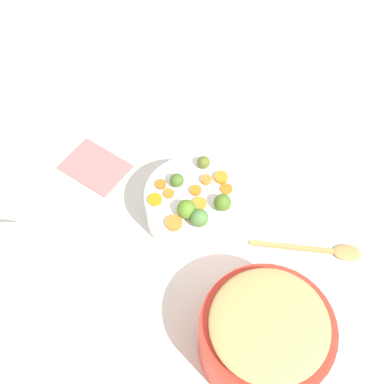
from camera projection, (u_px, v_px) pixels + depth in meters
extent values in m
cube|color=silver|center=(182.00, 232.00, 1.23)|extent=(2.40, 2.40, 0.02)
cylinder|color=white|center=(192.00, 206.00, 1.20)|extent=(0.22, 0.22, 0.10)
cylinder|color=red|center=(264.00, 337.00, 1.01)|extent=(0.27, 0.27, 0.13)
ellipsoid|color=tan|center=(270.00, 324.00, 0.95)|extent=(0.23, 0.23, 0.03)
cylinder|color=orange|center=(226.00, 189.00, 1.16)|extent=(0.03, 0.03, 0.01)
cylinder|color=orange|center=(199.00, 204.00, 1.14)|extent=(0.03, 0.03, 0.01)
cylinder|color=orange|center=(206.00, 180.00, 1.17)|extent=(0.03, 0.03, 0.01)
cylinder|color=orange|center=(221.00, 178.00, 1.18)|extent=(0.04, 0.04, 0.01)
cylinder|color=orange|center=(169.00, 193.00, 1.16)|extent=(0.03, 0.03, 0.01)
cylinder|color=orange|center=(162.00, 184.00, 1.17)|extent=(0.03, 0.03, 0.01)
cylinder|color=orange|center=(196.00, 190.00, 1.16)|extent=(0.04, 0.04, 0.01)
cylinder|color=orange|center=(155.00, 200.00, 1.15)|extent=(0.04, 0.04, 0.01)
cylinder|color=orange|center=(174.00, 223.00, 1.11)|extent=(0.04, 0.04, 0.01)
sphere|color=#466F28|center=(177.00, 180.00, 1.16)|extent=(0.03, 0.03, 0.03)
sphere|color=#4D7625|center=(223.00, 202.00, 1.12)|extent=(0.04, 0.04, 0.04)
sphere|color=#568726|center=(185.00, 210.00, 1.11)|extent=(0.04, 0.04, 0.04)
sphere|color=#4E843C|center=(199.00, 218.00, 1.10)|extent=(0.04, 0.04, 0.04)
sphere|color=#5E6C28|center=(204.00, 162.00, 1.19)|extent=(0.03, 0.03, 0.03)
cube|color=tan|center=(294.00, 247.00, 1.19)|extent=(0.15, 0.15, 0.01)
ellipsoid|color=tan|center=(347.00, 253.00, 1.18)|extent=(0.08, 0.08, 0.01)
cylinder|color=white|center=(4.00, 283.00, 1.10)|extent=(0.25, 0.25, 0.09)
cube|color=#AF6E6D|center=(95.00, 167.00, 1.32)|extent=(0.19, 0.16, 0.01)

